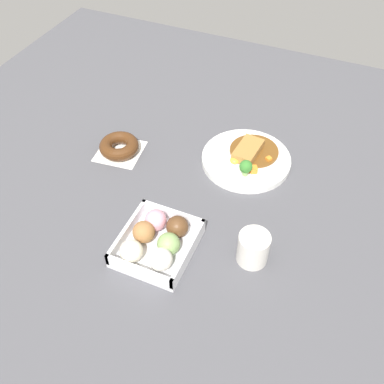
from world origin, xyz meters
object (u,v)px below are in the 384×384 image
curry_plate (247,158)px  donut_box (157,241)px  coffee_mug (253,248)px  chocolate_ring_donut (119,146)px

curry_plate → donut_box: size_ratio=1.35×
donut_box → coffee_mug: coffee_mug is taller
curry_plate → chocolate_ring_donut: (-0.10, 0.34, 0.00)m
donut_box → coffee_mug: size_ratio=2.31×
curry_plate → donut_box: 0.37m
coffee_mug → curry_plate: bearing=20.5°
chocolate_ring_donut → coffee_mug: (-0.20, -0.45, 0.02)m
chocolate_ring_donut → coffee_mug: bearing=-113.7°
curry_plate → coffee_mug: 0.32m
chocolate_ring_donut → donut_box: bearing=-136.4°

